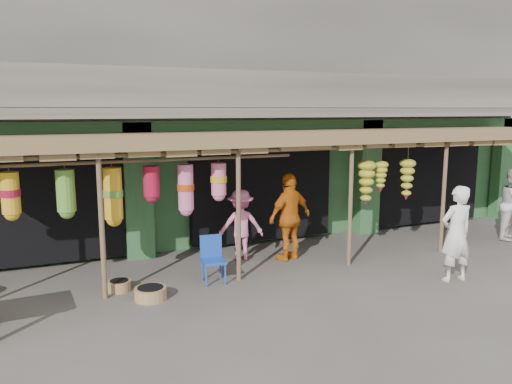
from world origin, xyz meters
name	(u,v)px	position (x,y,z in m)	size (l,w,h in m)	color
ground	(303,267)	(0.00, 0.00, 0.00)	(80.00, 80.00, 0.00)	#514C47
building	(225,106)	(0.00, 4.87, 3.37)	(16.40, 6.80, 7.00)	gray
awning	(281,142)	(-0.13, 0.80, 2.57)	(14.00, 2.70, 2.79)	brown
blue_chair	(212,256)	(-1.99, -0.08, 0.50)	(0.46, 0.47, 0.90)	#1B49B5
basket_mid	(151,293)	(-3.28, -0.55, 0.11)	(0.56, 0.56, 0.21)	brown
basket_right	(119,286)	(-3.72, 0.10, 0.09)	(0.42, 0.42, 0.19)	olive
person_front	(456,234)	(2.32, -1.82, 0.93)	(0.68, 0.44, 1.85)	white
person_vendor	(290,217)	(0.00, 0.62, 0.96)	(1.12, 0.47, 1.92)	orange
person_shopper	(241,225)	(-0.97, 1.07, 0.78)	(1.00, 0.58, 1.55)	pink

